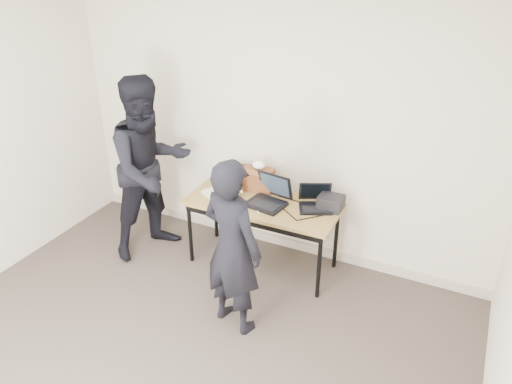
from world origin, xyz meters
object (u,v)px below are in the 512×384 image
Objects in this scene: laptop_right at (315,202)px; laptop_center at (269,197)px; leather_satchel at (256,179)px; equipment_box at (331,202)px; laptop_beige at (223,190)px; desk at (262,209)px; person_typist at (232,247)px; person_observer at (150,168)px.

laptop_center is at bearing 171.13° from laptop_right.
leather_satchel is (-0.24, 0.20, 0.06)m from laptop_center.
equipment_box is (0.81, -0.04, -0.06)m from leather_satchel.
desk is at bearing 27.36° from laptop_beige.
person_typist reaches higher than leather_satchel.
leather_satchel is 1.07m from person_observer.
leather_satchel is at bearing -43.02° from person_observer.
leather_satchel is at bearing 177.48° from equipment_box.
equipment_box is at bearing -54.28° from person_observer.
person_observer is at bearing -160.62° from leather_satchel.
person_observer is at bearing -13.10° from person_typist.
laptop_center is 0.92m from person_typist.
laptop_right is at bearing -93.56° from person_typist.
person_typist is (-0.48, -1.08, -0.00)m from equipment_box.
equipment_box is at bearing 24.05° from laptop_center.
desk is at bearing -56.83° from person_observer.
leather_satchel is at bearing 149.07° from laptop_right.
laptop_right is (0.92, 0.16, 0.00)m from laptop_beige.
laptop_beige is (-0.43, -0.00, 0.11)m from desk.
person_observer is (-1.22, -0.23, 0.16)m from laptop_center.
laptop_right reaches higher than desk.
laptop_beige is 0.77m from person_observer.
leather_satchel is (-0.18, 0.23, 0.19)m from desk.
person_observer is at bearing -160.65° from laptop_center.
laptop_beige is at bearing -169.52° from equipment_box.
person_observer reaches higher than laptop_right.
laptop_center is at bearing -43.75° from leather_satchel.
person_observer is (-1.65, -0.36, 0.18)m from laptop_right.
laptop_right is 1.09× the size of leather_satchel.
person_typist reaches higher than equipment_box.
laptop_beige is 1.00× the size of laptop_center.
person_typist is at bearing -114.08° from equipment_box.
leather_satchel is (0.25, 0.23, 0.08)m from laptop_beige.
laptop_center reaches higher than laptop_beige.
laptop_right is 0.15m from equipment_box.
laptop_center reaches higher than desk.
leather_satchel is at bearing 69.45° from laptop_beige.
laptop_beige is at bearing 179.79° from desk.
leather_satchel is at bearing 149.00° from laptop_center.
laptop_beige reaches higher than desk.
desk is at bearing -55.99° from leather_satchel.
equipment_box is 1.84m from person_observer.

